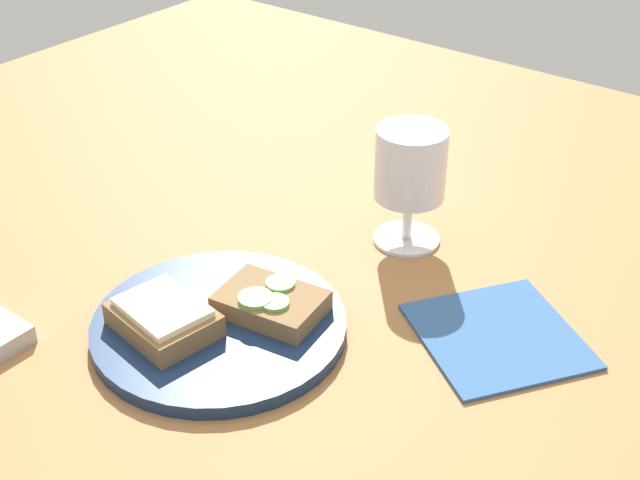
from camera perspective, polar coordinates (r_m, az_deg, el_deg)
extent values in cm
cube|color=#9E6B3D|center=(90.18, -4.90, -3.40)|extent=(140.00, 140.00, 3.00)
cylinder|color=navy|center=(82.44, -6.46, -5.50)|extent=(23.39, 23.39, 1.34)
cube|color=brown|center=(82.13, -3.16, -4.05)|extent=(7.86, 10.23, 1.94)
cylinder|color=#6BB74C|center=(80.73, -4.16, -3.76)|extent=(3.19, 3.19, 0.46)
cylinder|color=#6BB74C|center=(80.18, -2.90, -4.03)|extent=(2.60, 2.60, 0.38)
cylinder|color=#6BB74C|center=(82.72, -2.55, -2.77)|extent=(2.75, 2.75, 0.32)
cube|color=brown|center=(81.01, -9.96, -5.05)|extent=(8.31, 10.09, 2.14)
cube|color=#F4EAB7|center=(80.19, -10.06, -4.26)|extent=(7.18, 8.65, 0.64)
cylinder|color=white|center=(95.73, 5.54, 0.10)|extent=(7.16, 7.16, 0.40)
cylinder|color=white|center=(94.33, 5.62, 1.49)|extent=(1.01, 1.01, 5.03)
cylinder|color=white|center=(91.30, 5.83, 4.90)|extent=(7.41, 7.41, 7.56)
cylinder|color=white|center=(91.98, 5.78, 4.08)|extent=(6.82, 6.82, 4.61)
cube|color=#33598C|center=(83.13, 11.32, -6.04)|extent=(19.35, 19.44, 0.40)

